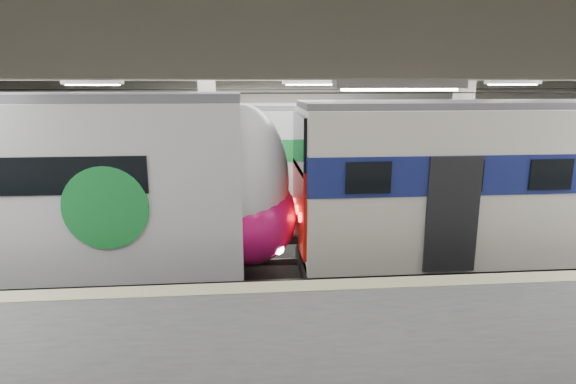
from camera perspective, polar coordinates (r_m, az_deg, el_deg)
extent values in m
cube|color=black|center=(13.03, 3.68, -9.76)|extent=(36.00, 24.00, 0.10)
cube|color=silver|center=(12.02, 4.08, 15.68)|extent=(36.00, 24.00, 0.20)
cube|color=beige|center=(22.06, -0.17, 7.20)|extent=(30.00, 0.10, 5.50)
cube|color=beige|center=(9.63, 6.75, -10.81)|extent=(30.00, 0.50, 0.02)
cube|color=beige|center=(15.07, -9.31, 4.32)|extent=(0.50, 0.50, 5.50)
cube|color=beige|center=(16.53, 19.64, 4.49)|extent=(0.50, 0.50, 5.50)
cube|color=beige|center=(12.01, 4.06, 14.25)|extent=(30.00, 18.00, 0.50)
cube|color=#59544C|center=(12.98, 3.69, -9.23)|extent=(30.00, 1.52, 0.16)
cube|color=#59544C|center=(18.14, 1.06, -2.67)|extent=(30.00, 1.52, 0.16)
cylinder|color=black|center=(12.02, 4.01, 11.62)|extent=(30.00, 0.03, 0.03)
cylinder|color=black|center=(17.47, 1.13, 12.08)|extent=(30.00, 0.03, 0.03)
cube|color=white|center=(10.04, 5.86, 12.57)|extent=(26.00, 8.40, 0.12)
ellipsoid|color=silver|center=(12.12, -5.45, 1.15)|extent=(2.37, 2.92, 3.93)
ellipsoid|color=#CC1164|center=(12.33, -4.80, -2.85)|extent=(2.51, 2.98, 2.41)
cylinder|color=#188434|center=(11.11, -20.83, -1.82)|extent=(1.85, 0.06, 1.85)
cube|color=beige|center=(14.60, 28.79, 1.25)|extent=(13.46, 2.95, 3.83)
cube|color=navy|center=(14.53, 28.99, 3.03)|extent=(13.50, 3.01, 0.93)
cube|color=#B6140C|center=(12.34, 1.33, -1.57)|extent=(0.08, 2.51, 2.11)
cube|color=black|center=(12.03, 1.37, 5.87)|extent=(0.08, 2.36, 1.38)
cube|color=#4C4C51|center=(14.38, 29.66, 9.06)|extent=(13.46, 2.30, 0.16)
cube|color=black|center=(15.10, 27.93, -6.44)|extent=(13.46, 2.07, 0.70)
cube|color=silver|center=(17.90, -16.04, 3.75)|extent=(13.05, 3.11, 3.52)
cube|color=#188434|center=(17.84, -16.13, 5.21)|extent=(13.09, 3.17, 0.74)
cube|color=#4C4C51|center=(17.72, -16.42, 9.66)|extent=(13.03, 2.65, 0.16)
cube|color=black|center=(18.30, -15.66, -2.31)|extent=(13.04, 2.84, 0.60)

